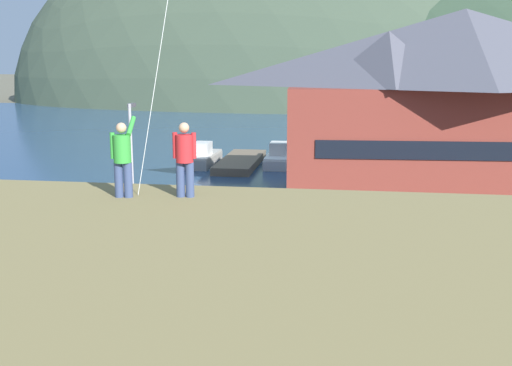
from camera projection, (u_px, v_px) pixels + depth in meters
The scene contains 16 objects.
ground_plane at pixel (176, 324), 22.93m from camera, with size 600.00×600.00×0.00m, color #66604C.
parking_lot_pad at pixel (206, 277), 27.77m from camera, with size 40.00×20.00×0.10m, color gray.
bay_water at pixel (301, 132), 81.08m from camera, with size 360.00×84.00×0.03m, color navy.
far_hill_west_ridge at pixel (303, 103), 132.34m from camera, with size 127.92×55.98×83.24m, color #42513D.
harbor_lodge at pixel (461, 102), 40.78m from camera, with size 24.35×13.36×12.65m.
wharf_dock at pixel (241, 162), 56.03m from camera, with size 3.20×10.79×0.70m.
moored_boat_wharfside at pixel (204, 157), 56.22m from camera, with size 2.14×6.32×2.16m.
moored_boat_outer_mooring at pixel (279, 158), 56.16m from camera, with size 2.19×6.76×2.16m.
parked_car_mid_row_far at pixel (461, 318), 20.90m from camera, with size 4.30×2.24×1.82m.
parked_car_mid_row_center at pixel (282, 299), 22.59m from camera, with size 4.32×2.30×1.82m.
parked_car_corner_spot at pixel (73, 286), 23.87m from camera, with size 4.31×2.27×1.82m.
parked_car_back_row_left at pixel (499, 266), 26.12m from camera, with size 4.31×2.28×1.82m.
parked_car_mid_row_near at pixel (210, 242), 29.49m from camera, with size 4.24×2.14×1.82m.
parking_light_pole at pixel (132, 161), 33.08m from camera, with size 0.24×0.78×7.14m.
person_kite_flyer at pixel (122, 157), 14.36m from camera, with size 0.52×0.67×1.86m.
person_companion at pixel (185, 157), 14.39m from camera, with size 0.55×0.40×1.74m.
Camera 1 is at (6.06, -20.77, 9.67)m, focal length 43.83 mm.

